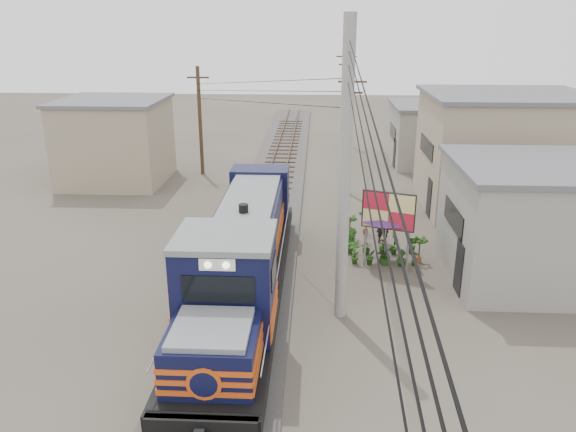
# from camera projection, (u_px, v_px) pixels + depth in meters

# --- Properties ---
(ground) EXTENTS (120.00, 120.00, 0.00)m
(ground) POSITION_uv_depth(u_px,v_px,m) (243.00, 305.00, 20.30)
(ground) COLOR #473F35
(ground) RESTS_ON ground
(ballast) EXTENTS (3.60, 70.00, 0.16)m
(ballast) POSITION_uv_depth(u_px,v_px,m) (267.00, 213.00, 29.69)
(ballast) COLOR #595651
(ballast) RESTS_ON ground
(track) EXTENTS (1.15, 70.00, 0.12)m
(track) POSITION_uv_depth(u_px,v_px,m) (267.00, 210.00, 29.64)
(track) COLOR #51331E
(track) RESTS_ON ground
(locomotive) EXTENTS (2.87, 15.64, 3.88)m
(locomotive) POSITION_uv_depth(u_px,v_px,m) (243.00, 258.00, 20.08)
(locomotive) COLOR black
(locomotive) RESTS_ON ground
(utility_pole_main) EXTENTS (0.40, 0.40, 10.00)m
(utility_pole_main) POSITION_uv_depth(u_px,v_px,m) (345.00, 177.00, 18.00)
(utility_pole_main) COLOR #9E9B93
(utility_pole_main) RESTS_ON ground
(wooden_pole_mid) EXTENTS (1.60, 0.24, 7.00)m
(wooden_pole_mid) POSITION_uv_depth(u_px,v_px,m) (351.00, 132.00, 32.05)
(wooden_pole_mid) COLOR #4C3826
(wooden_pole_mid) RESTS_ON ground
(wooden_pole_far) EXTENTS (1.60, 0.24, 7.50)m
(wooden_pole_far) POSITION_uv_depth(u_px,v_px,m) (345.00, 96.00, 45.13)
(wooden_pole_far) COLOR #4C3826
(wooden_pole_far) RESTS_ON ground
(wooden_pole_left) EXTENTS (1.60, 0.24, 7.00)m
(wooden_pole_left) POSITION_uv_depth(u_px,v_px,m) (200.00, 119.00, 36.28)
(wooden_pole_left) COLOR #4C3826
(wooden_pole_left) RESTS_ON ground
(power_lines) EXTENTS (9.65, 19.00, 3.30)m
(power_lines) POSITION_uv_depth(u_px,v_px,m) (259.00, 70.00, 25.80)
(power_lines) COLOR black
(power_lines) RESTS_ON ground
(shophouse_front) EXTENTS (7.35, 6.30, 4.70)m
(shophouse_front) POSITION_uv_depth(u_px,v_px,m) (545.00, 222.00, 21.78)
(shophouse_front) COLOR gray
(shophouse_front) RESTS_ON ground
(shophouse_mid) EXTENTS (8.40, 7.35, 6.20)m
(shophouse_mid) POSITION_uv_depth(u_px,v_px,m) (502.00, 151.00, 29.96)
(shophouse_mid) COLOR gray
(shophouse_mid) RESTS_ON ground
(shophouse_back) EXTENTS (6.30, 6.30, 4.20)m
(shophouse_back) POSITION_uv_depth(u_px,v_px,m) (436.00, 134.00, 39.78)
(shophouse_back) COLOR gray
(shophouse_back) RESTS_ON ground
(shophouse_left) EXTENTS (6.30, 6.30, 5.20)m
(shophouse_left) POSITION_uv_depth(u_px,v_px,m) (115.00, 141.00, 35.00)
(shophouse_left) COLOR gray
(shophouse_left) RESTS_ON ground
(billboard) EXTENTS (2.07, 0.82, 3.33)m
(billboard) POSITION_uv_depth(u_px,v_px,m) (388.00, 213.00, 22.45)
(billboard) COLOR #99999E
(billboard) RESTS_ON ground
(market_umbrella) EXTENTS (3.02, 3.02, 2.52)m
(market_umbrella) POSITION_uv_depth(u_px,v_px,m) (387.00, 213.00, 23.18)
(market_umbrella) COLOR black
(market_umbrella) RESTS_ON ground
(vendor) EXTENTS (0.62, 0.44, 1.62)m
(vendor) POSITION_uv_depth(u_px,v_px,m) (383.00, 226.00, 25.75)
(vendor) COLOR black
(vendor) RESTS_ON ground
(plant_nursery) EXTENTS (3.34, 3.02, 1.11)m
(plant_nursery) POSITION_uv_depth(u_px,v_px,m) (375.00, 248.00, 24.32)
(plant_nursery) COLOR #244E16
(plant_nursery) RESTS_ON ground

